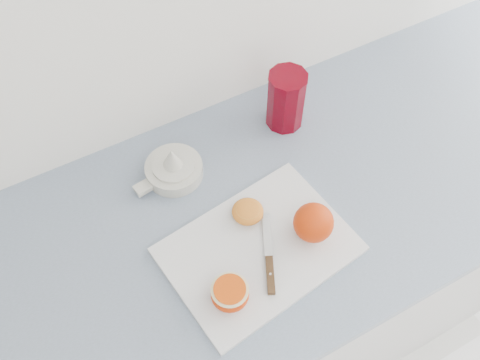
# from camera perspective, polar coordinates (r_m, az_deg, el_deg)

# --- Properties ---
(counter) EXTENTS (2.41, 0.64, 0.89)m
(counter) POSITION_cam_1_polar(r_m,az_deg,el_deg) (1.51, 0.62, -12.07)
(counter) COLOR silver
(counter) RESTS_ON ground
(cutting_board) EXTENTS (0.39, 0.30, 0.01)m
(cutting_board) POSITION_cam_1_polar(r_m,az_deg,el_deg) (1.07, 1.99, -7.41)
(cutting_board) COLOR silver
(cutting_board) RESTS_ON counter
(whole_orange) EXTENTS (0.08, 0.08, 0.08)m
(whole_orange) POSITION_cam_1_polar(r_m,az_deg,el_deg) (1.05, 7.84, -4.53)
(whole_orange) COLOR #D73701
(whole_orange) RESTS_ON cutting_board
(half_orange) EXTENTS (0.07, 0.07, 0.04)m
(half_orange) POSITION_cam_1_polar(r_m,az_deg,el_deg) (1.00, -1.08, -12.02)
(half_orange) COLOR #D73701
(half_orange) RESTS_ON cutting_board
(squeezed_shell) EXTENTS (0.06, 0.06, 0.03)m
(squeezed_shell) POSITION_cam_1_polar(r_m,az_deg,el_deg) (1.08, 0.83, -3.37)
(squeezed_shell) COLOR orange
(squeezed_shell) RESTS_ON cutting_board
(paring_knife) EXTENTS (0.09, 0.16, 0.01)m
(paring_knife) POSITION_cam_1_polar(r_m,az_deg,el_deg) (1.04, 3.19, -9.32)
(paring_knife) COLOR #4B3719
(paring_knife) RESTS_ON cutting_board
(citrus_juicer) EXTENTS (0.16, 0.12, 0.08)m
(citrus_juicer) POSITION_cam_1_polar(r_m,az_deg,el_deg) (1.15, -7.14, 1.24)
(citrus_juicer) COLOR silver
(citrus_juicer) RESTS_ON counter
(red_tumbler) EXTENTS (0.09, 0.09, 0.14)m
(red_tumbler) POSITION_cam_1_polar(r_m,az_deg,el_deg) (1.21, 4.90, 8.37)
(red_tumbler) COLOR #65000D
(red_tumbler) RESTS_ON counter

